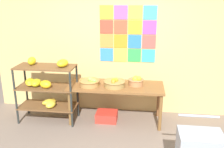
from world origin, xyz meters
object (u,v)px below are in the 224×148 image
(fruit_basket_left, at_px, (136,81))
(fruit_basket_back_left, at_px, (90,82))
(display_table, at_px, (116,89))
(fruit_basket_back_right, at_px, (114,83))
(produce_crate_under_table, at_px, (107,116))
(banana_shelf_unit, at_px, (45,85))

(fruit_basket_left, bearing_deg, fruit_basket_back_left, -170.19)
(fruit_basket_back_left, bearing_deg, fruit_basket_left, 9.81)
(fruit_basket_left, bearing_deg, display_table, -173.15)
(fruit_basket_back_right, bearing_deg, fruit_basket_back_left, -178.08)
(fruit_basket_left, bearing_deg, produce_crate_under_table, -171.98)
(banana_shelf_unit, relative_size, fruit_basket_left, 4.28)
(fruit_basket_left, relative_size, fruit_basket_back_left, 0.75)
(banana_shelf_unit, xyz_separation_m, fruit_basket_left, (1.66, 0.19, 0.09))
(banana_shelf_unit, xyz_separation_m, fruit_basket_back_right, (1.28, 0.06, 0.07))
(fruit_basket_left, distance_m, fruit_basket_back_left, 0.84)
(display_table, bearing_deg, fruit_basket_left, 6.85)
(fruit_basket_left, relative_size, produce_crate_under_table, 0.72)
(banana_shelf_unit, bearing_deg, display_table, 6.42)
(fruit_basket_left, distance_m, fruit_basket_back_right, 0.40)
(fruit_basket_back_left, distance_m, produce_crate_under_table, 0.76)
(display_table, distance_m, fruit_basket_back_left, 0.50)
(fruit_basket_back_right, bearing_deg, display_table, 78.40)
(fruit_basket_left, xyz_separation_m, produce_crate_under_table, (-0.53, -0.08, -0.71))
(banana_shelf_unit, bearing_deg, produce_crate_under_table, 5.80)
(banana_shelf_unit, distance_m, produce_crate_under_table, 1.29)
(fruit_basket_back_right, bearing_deg, fruit_basket_left, 18.63)
(display_table, relative_size, produce_crate_under_table, 4.37)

